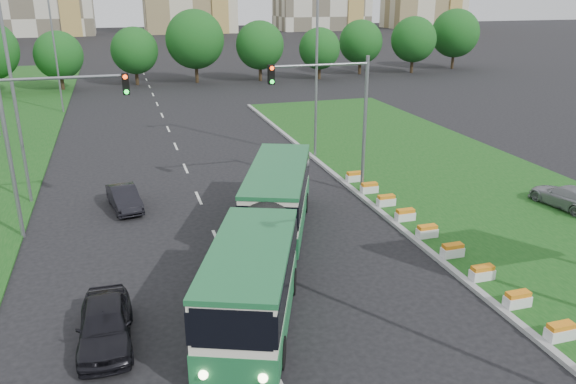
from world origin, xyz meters
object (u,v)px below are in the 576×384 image
object	(u,v)px
articulated_bus	(261,229)
pedestrian	(200,368)
car_left_near	(105,324)
car_left_far	(124,198)
shopping_trolley	(259,361)
car_median	(566,196)
traffic_mast_left	(43,128)
traffic_mast_median	(339,105)

from	to	relation	value
articulated_bus	pedestrian	distance (m)	8.31
car_left_near	car_left_far	size ratio (longest dim) A/B	1.13
shopping_trolley	car_left_far	bearing A→B (deg)	116.52
pedestrian	shopping_trolley	size ratio (longest dim) A/B	2.96
car_left_far	car_median	distance (m)	24.21
traffic_mast_left	car_left_far	bearing A→B (deg)	37.21
articulated_bus	pedestrian	xyz separation A→B (m)	(-3.75, -7.36, -0.92)
articulated_bus	car_median	bearing A→B (deg)	27.12
articulated_bus	car_left_near	bearing A→B (deg)	-126.39
car_left_near	shopping_trolley	distance (m)	5.47
traffic_mast_median	car_left_near	size ratio (longest dim) A/B	1.83
car_left_far	pedestrian	bearing A→B (deg)	-93.67
car_median	articulated_bus	bearing A→B (deg)	-3.37
pedestrian	shopping_trolley	world-z (taller)	pedestrian
traffic_mast_left	car_left_near	bearing A→B (deg)	-77.44
traffic_mast_left	car_left_near	xyz separation A→B (m)	(2.30, -10.31, -4.60)
traffic_mast_left	pedestrian	size ratio (longest dim) A/B	4.98
traffic_mast_median	shopping_trolley	distance (m)	17.17
articulated_bus	car_left_far	bearing A→B (deg)	144.03
traffic_mast_median	traffic_mast_left	distance (m)	15.19
car_left_far	traffic_mast_median	bearing A→B (deg)	-16.98
traffic_mast_left	articulated_bus	xyz separation A→B (m)	(8.77, -6.30, -3.63)
traffic_mast_median	car_left_near	xyz separation A→B (m)	(-12.86, -11.31, -4.60)
traffic_mast_median	car_left_far	xyz separation A→B (m)	(-11.90, 1.47, -4.71)
traffic_mast_left	car_median	world-z (taller)	traffic_mast_left
car_left_far	car_median	world-z (taller)	car_median
traffic_mast_left	car_median	distance (m)	27.18
car_left_near	pedestrian	bearing A→B (deg)	-49.45
traffic_mast_left	car_median	xyz separation A→B (m)	(26.38, -4.68, -4.59)
traffic_mast_left	car_median	bearing A→B (deg)	-10.05
car_median	traffic_mast_median	bearing A→B (deg)	-35.46
car_left_far	pedestrian	world-z (taller)	pedestrian
traffic_mast_median	shopping_trolley	xyz separation A→B (m)	(-8.23, -14.18, -5.08)
car_left_near	pedestrian	distance (m)	4.33
traffic_mast_median	car_left_far	world-z (taller)	traffic_mast_median
car_left_near	shopping_trolley	world-z (taller)	car_left_near
car_median	pedestrian	size ratio (longest dim) A/B	2.64
car_left_near	car_left_far	world-z (taller)	car_left_near
car_median	shopping_trolley	size ratio (longest dim) A/B	7.81
traffic_mast_left	traffic_mast_median	bearing A→B (deg)	3.77
traffic_mast_left	car_left_far	xyz separation A→B (m)	(3.26, 2.47, -4.71)
pedestrian	traffic_mast_left	bearing A→B (deg)	34.32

